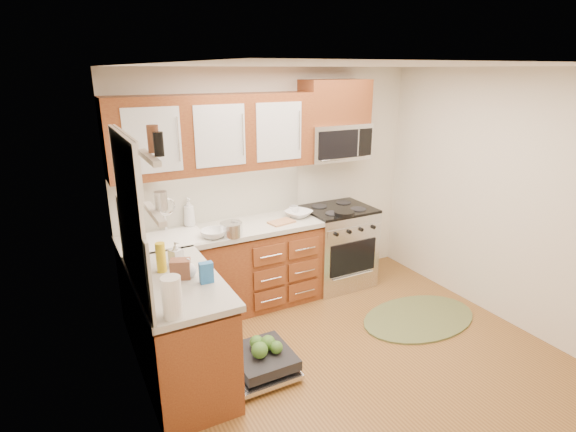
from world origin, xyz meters
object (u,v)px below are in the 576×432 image
microwave (335,142)px  bowl_b (213,234)px  dishwasher (259,363)px  rug (419,318)px  stock_pot (231,229)px  cutting_board (281,222)px  skillet (344,213)px  upper_cabinets (214,134)px  sink (173,250)px  paper_towel_roll (172,297)px  cup (294,210)px  range (337,246)px  bowl_a (299,214)px

microwave → bowl_b: size_ratio=3.06×
dishwasher → rug: (1.84, 0.02, -0.09)m
stock_pot → cutting_board: (0.61, 0.11, -0.06)m
skillet → upper_cabinets: bearing=163.2°
sink → bowl_b: 0.43m
microwave → paper_towel_roll: microwave is taller
skillet → cutting_board: 0.71m
stock_pot → dishwasher: bearing=-98.8°
microwave → rug: size_ratio=0.59×
skillet → cup: cup is taller
skillet → stock_pot: 1.30m
sink → range: bearing=0.3°
paper_towel_roll → bowl_a: size_ratio=1.01×
dishwasher → cutting_board: cutting_board is taller
range → dishwasher: (-1.54, -1.13, -0.38)m
sink → dishwasher: (0.39, -1.12, -0.70)m
microwave → rug: bearing=-76.5°
sink → rug: 2.60m
rug → bowl_a: size_ratio=4.56×
rug → cutting_board: cutting_board is taller
range → dishwasher: range is taller
stock_pot → bowl_b: 0.18m
microwave → bowl_b: microwave is taller
bowl_b → upper_cabinets: bearing=62.9°
rug → cutting_board: size_ratio=4.79×
microwave → dishwasher: microwave is taller
bowl_a → bowl_b: size_ratio=1.13×
upper_cabinets → microwave: bearing=-1.0°
stock_pot → paper_towel_roll: bearing=-125.4°
range → stock_pot: stock_pot is taller
microwave → cup: size_ratio=6.99×
dishwasher → bowl_b: (-0.03, 0.95, 0.86)m
dishwasher → bowl_b: bearing=91.9°
dishwasher → stock_pot: size_ratio=3.19×
skillet → stock_pot: bearing=178.2°
bowl_a → range: bearing=-0.1°
upper_cabinets → rug: upper_cabinets is taller
cup → bowl_a: bearing=-95.6°
sink → cup: size_ratio=5.70×
sink → dishwasher: sink is taller
upper_cabinets → bowl_b: upper_cabinets is taller
paper_towel_roll → rug: bearing=7.6°
microwave → cup: (-0.52, 0.01, -0.73)m
paper_towel_roll → upper_cabinets: bearing=61.3°
skillet → bowl_a: bearing=150.0°
bowl_b → paper_towel_roll: bearing=-119.2°
dishwasher → cutting_board: (0.75, 1.03, 0.83)m
cutting_board → stock_pot: bearing=-169.7°
bowl_b → sink: bearing=154.6°
stock_pot → cutting_board: size_ratio=0.82×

